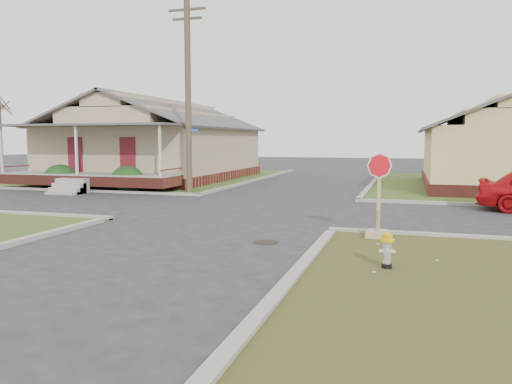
# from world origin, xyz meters

# --- Properties ---
(ground) EXTENTS (120.00, 120.00, 0.00)m
(ground) POSITION_xyz_m (0.00, 0.00, 0.00)
(ground) COLOR #27272A
(ground) RESTS_ON ground
(verge_far_left) EXTENTS (19.00, 19.00, 0.05)m
(verge_far_left) POSITION_xyz_m (-13.00, 18.00, 0.03)
(verge_far_left) COLOR #314D1B
(verge_far_left) RESTS_ON ground
(curbs) EXTENTS (80.00, 40.00, 0.12)m
(curbs) POSITION_xyz_m (0.00, 5.00, 0.00)
(curbs) COLOR gray
(curbs) RESTS_ON ground
(manhole) EXTENTS (0.64, 0.64, 0.01)m
(manhole) POSITION_xyz_m (2.20, -0.50, 0.01)
(manhole) COLOR black
(manhole) RESTS_ON ground
(corner_house) EXTENTS (10.10, 15.50, 5.30)m
(corner_house) POSITION_xyz_m (-10.00, 16.68, 2.28)
(corner_house) COLOR maroon
(corner_house) RESTS_ON ground
(side_house_yellow) EXTENTS (7.60, 11.60, 4.70)m
(side_house_yellow) POSITION_xyz_m (10.00, 16.50, 2.19)
(side_house_yellow) COLOR maroon
(side_house_yellow) RESTS_ON ground
(utility_pole) EXTENTS (1.80, 0.28, 9.00)m
(utility_pole) POSITION_xyz_m (-4.20, 8.90, 4.66)
(utility_pole) COLOR #433326
(utility_pole) RESTS_ON ground
(tree_far_left) EXTENTS (0.22, 0.22, 4.90)m
(tree_far_left) POSITION_xyz_m (-18.00, 12.00, 2.50)
(tree_far_left) COLOR #433326
(tree_far_left) RESTS_ON verge_far_left
(fire_hydrant) EXTENTS (0.28, 0.28, 0.74)m
(fire_hydrant) POSITION_xyz_m (5.22, -2.38, 0.46)
(fire_hydrant) COLOR black
(fire_hydrant) RESTS_ON ground
(stop_sign) EXTENTS (0.62, 0.61, 2.19)m
(stop_sign) POSITION_xyz_m (4.86, 0.76, 0.52)
(stop_sign) COLOR tan
(stop_sign) RESTS_ON ground
(hedge_left) EXTENTS (1.57, 1.29, 1.20)m
(hedge_left) POSITION_xyz_m (-11.62, 9.21, 0.65)
(hedge_left) COLOR #173513
(hedge_left) RESTS_ON verge_far_left
(hedge_right) EXTENTS (1.55, 1.27, 1.18)m
(hedge_right) POSITION_xyz_m (-7.74, 9.32, 0.64)
(hedge_right) COLOR #173513
(hedge_right) RESTS_ON verge_far_left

